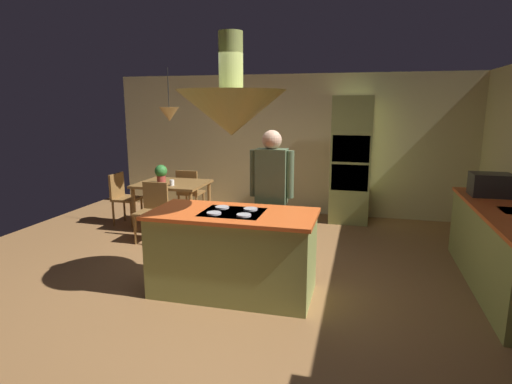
% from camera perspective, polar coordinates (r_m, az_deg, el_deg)
% --- Properties ---
extents(ground, '(8.16, 8.16, 0.00)m').
position_cam_1_polar(ground, '(4.89, -2.36, -12.44)').
color(ground, olive).
extents(wall_back, '(6.80, 0.10, 2.55)m').
position_cam_1_polar(wall_back, '(7.86, 4.86, 6.41)').
color(wall_back, beige).
rests_on(wall_back, ground).
extents(kitchen_island, '(1.76, 0.86, 0.92)m').
position_cam_1_polar(kitchen_island, '(4.54, -3.14, -8.20)').
color(kitchen_island, '#8C934C').
rests_on(kitchen_island, ground).
extents(counter_run_right, '(0.73, 2.55, 0.90)m').
position_cam_1_polar(counter_run_right, '(5.33, 30.73, -6.78)').
color(counter_run_right, '#8C934C').
rests_on(counter_run_right, ground).
extents(oven_tower, '(0.66, 0.62, 2.15)m').
position_cam_1_polar(oven_tower, '(7.37, 12.78, 4.24)').
color(oven_tower, '#8C934C').
rests_on(oven_tower, ground).
extents(dining_table, '(1.10, 0.92, 0.76)m').
position_cam_1_polar(dining_table, '(6.99, -11.31, 0.47)').
color(dining_table, brown).
rests_on(dining_table, ground).
extents(person_at_island, '(0.53, 0.23, 1.72)m').
position_cam_1_polar(person_at_island, '(4.98, 2.12, 0.04)').
color(person_at_island, tan).
rests_on(person_at_island, ground).
extents(range_hood, '(1.10, 1.10, 1.00)m').
position_cam_1_polar(range_hood, '(4.27, -3.37, 11.07)').
color(range_hood, '#8C934C').
extents(pendant_light_over_table, '(0.32, 0.32, 0.82)m').
position_cam_1_polar(pendant_light_over_table, '(6.86, -11.72, 10.34)').
color(pendant_light_over_table, '#E0B266').
extents(chair_facing_island, '(0.40, 0.40, 0.87)m').
position_cam_1_polar(chair_facing_island, '(6.43, -13.86, -2.07)').
color(chair_facing_island, brown).
rests_on(chair_facing_island, ground).
extents(chair_by_back_wall, '(0.40, 0.40, 0.87)m').
position_cam_1_polar(chair_by_back_wall, '(7.62, -9.06, 0.27)').
color(chair_by_back_wall, brown).
rests_on(chair_by_back_wall, ground).
extents(chair_at_corner, '(0.40, 0.40, 0.87)m').
position_cam_1_polar(chair_at_corner, '(7.46, -17.69, -0.39)').
color(chair_at_corner, brown).
rests_on(chair_at_corner, ground).
extents(potted_plant_on_table, '(0.20, 0.20, 0.30)m').
position_cam_1_polar(potted_plant_on_table, '(6.93, -12.79, 2.55)').
color(potted_plant_on_table, '#99382D').
rests_on(potted_plant_on_table, dining_table).
extents(cup_on_table, '(0.07, 0.07, 0.09)m').
position_cam_1_polar(cup_on_table, '(6.71, -11.37, 1.25)').
color(cup_on_table, white).
rests_on(cup_on_table, dining_table).
extents(microwave_on_counter, '(0.46, 0.36, 0.28)m').
position_cam_1_polar(microwave_on_counter, '(5.90, 29.31, 0.86)').
color(microwave_on_counter, '#232326').
rests_on(microwave_on_counter, counter_run_right).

